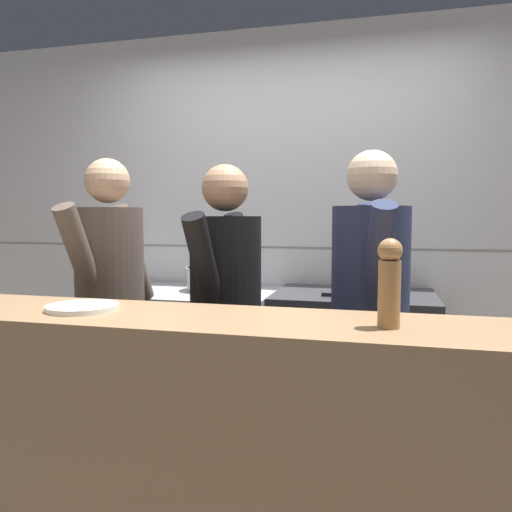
{
  "coord_description": "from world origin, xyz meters",
  "views": [
    {
      "loc": [
        0.64,
        -1.74,
        1.36
      ],
      "look_at": [
        -0.01,
        0.8,
        1.15
      ],
      "focal_mm": 35.0,
      "sensor_mm": 36.0,
      "label": 1
    }
  ],
  "objects_px": {
    "chef_sous": "(226,320)",
    "chef_line": "(369,319)",
    "chefs_knife": "(347,296)",
    "pepper_mill": "(389,281)",
    "oven_range": "(193,360)",
    "stock_pot": "(212,278)",
    "plated_dish_main": "(83,307)",
    "chef_head_cook": "(110,306)"
  },
  "relations": [
    {
      "from": "oven_range",
      "to": "stock_pot",
      "type": "bearing_deg",
      "value": 24.51
    },
    {
      "from": "oven_range",
      "to": "chef_line",
      "type": "xyz_separation_m",
      "value": [
        1.11,
        -0.72,
        0.47
      ]
    },
    {
      "from": "stock_pot",
      "to": "plated_dish_main",
      "type": "bearing_deg",
      "value": -88.93
    },
    {
      "from": "oven_range",
      "to": "pepper_mill",
      "type": "bearing_deg",
      "value": -50.21
    },
    {
      "from": "stock_pot",
      "to": "chefs_knife",
      "type": "height_order",
      "value": "stock_pot"
    },
    {
      "from": "chefs_knife",
      "to": "plated_dish_main",
      "type": "height_order",
      "value": "plated_dish_main"
    },
    {
      "from": "stock_pot",
      "to": "chef_line",
      "type": "bearing_deg",
      "value": -37.67
    },
    {
      "from": "chef_sous",
      "to": "stock_pot",
      "type": "bearing_deg",
      "value": 120.56
    },
    {
      "from": "oven_range",
      "to": "stock_pot",
      "type": "relative_size",
      "value": 3.1
    },
    {
      "from": "chefs_knife",
      "to": "chef_head_cook",
      "type": "distance_m",
      "value": 1.27
    },
    {
      "from": "stock_pot",
      "to": "chef_line",
      "type": "distance_m",
      "value": 1.26
    },
    {
      "from": "oven_range",
      "to": "chef_head_cook",
      "type": "bearing_deg",
      "value": -101.37
    },
    {
      "from": "chefs_knife",
      "to": "pepper_mill",
      "type": "height_order",
      "value": "pepper_mill"
    },
    {
      "from": "chefs_knife",
      "to": "chef_sous",
      "type": "xyz_separation_m",
      "value": [
        -0.5,
        -0.64,
        -0.03
      ]
    },
    {
      "from": "plated_dish_main",
      "to": "chef_line",
      "type": "xyz_separation_m",
      "value": [
        0.97,
        0.68,
        -0.13
      ]
    },
    {
      "from": "chef_head_cook",
      "to": "chef_line",
      "type": "bearing_deg",
      "value": 6.42
    },
    {
      "from": "chef_sous",
      "to": "chef_line",
      "type": "height_order",
      "value": "chef_line"
    },
    {
      "from": "chef_sous",
      "to": "chef_line",
      "type": "xyz_separation_m",
      "value": [
        0.64,
        0.06,
        0.03
      ]
    },
    {
      "from": "chefs_knife",
      "to": "pepper_mill",
      "type": "relative_size",
      "value": 1.33
    },
    {
      "from": "plated_dish_main",
      "to": "chef_head_cook",
      "type": "bearing_deg",
      "value": 113.37
    },
    {
      "from": "stock_pot",
      "to": "chef_head_cook",
      "type": "relative_size",
      "value": 0.2
    },
    {
      "from": "chefs_knife",
      "to": "oven_range",
      "type": "bearing_deg",
      "value": 171.98
    },
    {
      "from": "plated_dish_main",
      "to": "chef_line",
      "type": "height_order",
      "value": "chef_line"
    },
    {
      "from": "oven_range",
      "to": "chef_line",
      "type": "height_order",
      "value": "chef_line"
    },
    {
      "from": "chef_sous",
      "to": "chef_head_cook",
      "type": "bearing_deg",
      "value": -177.35
    },
    {
      "from": "stock_pot",
      "to": "pepper_mill",
      "type": "xyz_separation_m",
      "value": [
        1.07,
        -1.47,
        0.2
      ]
    },
    {
      "from": "stock_pot",
      "to": "chef_head_cook",
      "type": "xyz_separation_m",
      "value": [
        -0.26,
        -0.78,
        -0.06
      ]
    },
    {
      "from": "stock_pot",
      "to": "chef_head_cook",
      "type": "distance_m",
      "value": 0.82
    },
    {
      "from": "plated_dish_main",
      "to": "chef_head_cook",
      "type": "relative_size",
      "value": 0.15
    },
    {
      "from": "chef_sous",
      "to": "chefs_knife",
      "type": "bearing_deg",
      "value": 59.19
    },
    {
      "from": "pepper_mill",
      "to": "chef_line",
      "type": "bearing_deg",
      "value": 95.82
    },
    {
      "from": "chefs_knife",
      "to": "chef_sous",
      "type": "height_order",
      "value": "chef_sous"
    },
    {
      "from": "chef_line",
      "to": "oven_range",
      "type": "bearing_deg",
      "value": 137.01
    },
    {
      "from": "stock_pot",
      "to": "plated_dish_main",
      "type": "xyz_separation_m",
      "value": [
        0.03,
        -1.45,
        0.07
      ]
    },
    {
      "from": "pepper_mill",
      "to": "plated_dish_main",
      "type": "bearing_deg",
      "value": 178.55
    },
    {
      "from": "chef_head_cook",
      "to": "stock_pot",
      "type": "bearing_deg",
      "value": 77.48
    },
    {
      "from": "pepper_mill",
      "to": "chef_head_cook",
      "type": "distance_m",
      "value": 1.52
    },
    {
      "from": "chef_line",
      "to": "plated_dish_main",
      "type": "bearing_deg",
      "value": -155.26
    },
    {
      "from": "pepper_mill",
      "to": "chef_sous",
      "type": "relative_size",
      "value": 0.17
    },
    {
      "from": "oven_range",
      "to": "chef_sous",
      "type": "xyz_separation_m",
      "value": [
        0.47,
        -0.78,
        0.44
      ]
    },
    {
      "from": "pepper_mill",
      "to": "chef_sous",
      "type": "height_order",
      "value": "chef_sous"
    },
    {
      "from": "oven_range",
      "to": "pepper_mill",
      "type": "height_order",
      "value": "pepper_mill"
    }
  ]
}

